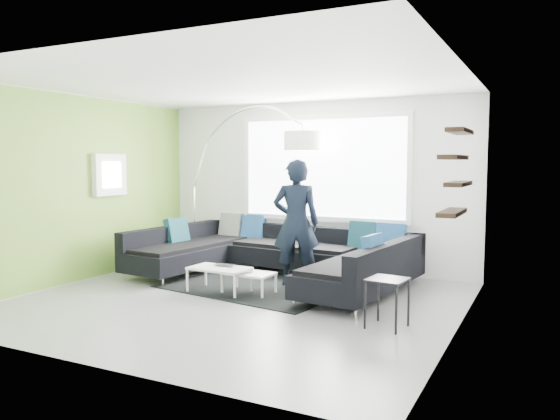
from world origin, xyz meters
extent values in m
plane|color=gray|center=(0.00, 0.00, 0.00)|extent=(5.50, 5.50, 0.00)
cube|color=silver|center=(0.00, 2.50, 1.40)|extent=(5.50, 0.04, 2.80)
cube|color=silver|center=(0.00, -2.50, 1.40)|extent=(5.50, 0.04, 2.80)
cube|color=silver|center=(-2.75, 0.00, 1.40)|extent=(0.04, 5.00, 2.80)
cube|color=silver|center=(2.75, 0.00, 1.40)|extent=(0.04, 5.00, 2.80)
cube|color=white|center=(0.00, 0.00, 2.80)|extent=(5.50, 5.00, 0.04)
cube|color=#6B9E33|center=(-2.74, 0.00, 1.40)|extent=(0.01, 5.00, 2.80)
cube|color=white|center=(0.20, 2.46, 1.70)|extent=(2.96, 0.06, 1.68)
cube|color=white|center=(-2.68, 0.60, 1.60)|extent=(0.12, 0.66, 0.66)
cube|color=black|center=(2.64, 0.40, 1.70)|extent=(0.20, 1.24, 0.95)
cube|color=black|center=(-0.17, 1.26, 0.21)|extent=(4.23, 2.87, 0.42)
cube|color=black|center=(-0.17, 1.26, 0.58)|extent=(4.23, 2.87, 0.32)
cube|color=navy|center=(-0.17, 1.26, 0.64)|extent=(3.57, 0.58, 0.44)
cube|color=black|center=(-0.15, 0.86, 0.01)|extent=(2.77, 2.20, 0.01)
cube|color=white|center=(-0.27, 0.39, 0.17)|extent=(1.09, 0.66, 0.35)
cube|color=black|center=(2.05, -0.22, 0.27)|extent=(0.44, 0.44, 0.54)
imported|color=black|center=(0.30, 1.20, 0.92)|extent=(0.98, 0.91, 1.84)
imported|color=black|center=(-0.46, 0.40, 0.36)|extent=(0.31, 0.20, 0.02)
camera|label=1|loc=(3.61, -5.94, 1.80)|focal=35.00mm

